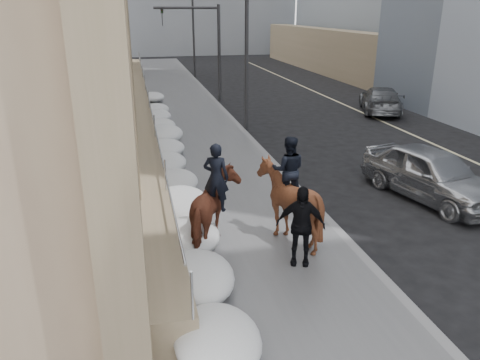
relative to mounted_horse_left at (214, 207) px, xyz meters
name	(u,v)px	position (x,y,z in m)	size (l,w,h in m)	color
ground	(265,287)	(0.76, -1.98, -1.13)	(140.00, 140.00, 0.00)	black
sidewalk	(200,154)	(0.76, 8.02, -1.07)	(5.00, 80.00, 0.12)	#545456
curb	(261,150)	(3.38, 8.02, -1.07)	(0.24, 80.00, 0.12)	slate
lane_line	(426,141)	(11.26, 8.02, -1.13)	(0.15, 70.00, 0.01)	#BFB78C
streetlight_mid	(243,35)	(3.50, 12.02, 3.45)	(1.71, 0.24, 8.00)	#2D2D30
streetlight_far	(191,23)	(3.50, 32.02, 3.45)	(1.71, 0.24, 8.00)	#2D2D30
traffic_signal	(205,38)	(2.83, 20.02, 2.87)	(4.10, 0.22, 6.00)	#2D2D30
snow_bank	(169,161)	(-0.66, 6.13, -0.66)	(1.70, 18.10, 0.76)	white
mounted_horse_left	(214,207)	(0.00, 0.00, 0.00)	(1.77, 2.42, 2.60)	#4D2417
mounted_horse_right	(288,198)	(1.87, -0.10, 0.12)	(2.10, 2.24, 2.68)	#452313
pedestrian	(301,225)	(1.76, -1.33, -0.05)	(1.12, 0.47, 1.91)	black
car_silver	(431,174)	(7.25, 1.82, -0.30)	(1.97, 4.89, 1.67)	#A7A9AF
car_grey	(380,100)	(12.30, 14.39, -0.39)	(2.08, 5.12, 1.49)	#5B5E63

